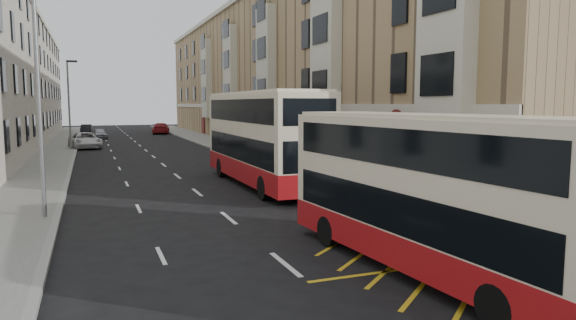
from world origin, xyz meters
name	(u,v)px	position (x,y,z in m)	size (l,w,h in m)	color
pavement_right	(263,157)	(8.00, 30.00, 0.07)	(4.00, 120.00, 0.15)	slate
pavement_left	(48,165)	(-7.50, 30.00, 0.07)	(3.00, 120.00, 0.15)	slate
kerb_right	(239,158)	(6.00, 30.00, 0.07)	(0.25, 120.00, 0.15)	gray
kerb_left	(72,164)	(-6.00, 30.00, 0.07)	(0.25, 120.00, 0.15)	gray
road_markings	(141,146)	(0.00, 45.00, 0.01)	(10.00, 110.00, 0.01)	silver
terrace_right	(278,74)	(14.88, 45.38, 7.52)	(10.75, 79.00, 15.25)	tan
guard_railing	(438,204)	(6.25, 5.75, 0.86)	(0.06, 6.56, 1.01)	red
street_lamp_near	(40,93)	(-6.35, 12.00, 4.64)	(0.93, 0.18, 8.00)	gray
street_lamp_far	(69,100)	(-6.35, 42.00, 4.64)	(0.93, 0.18, 8.00)	gray
double_decker_front	(428,193)	(3.10, 2.10, 2.04)	(3.02, 10.20, 4.02)	beige
double_decker_rear	(263,138)	(3.62, 16.81, 2.48)	(2.85, 12.25, 4.88)	beige
pedestrian_mid	(565,214)	(8.23, 2.44, 1.04)	(0.87, 0.68, 1.79)	black
pedestrian_far	(421,188)	(7.06, 7.89, 1.05)	(1.06, 0.44, 1.80)	black
white_van	(85,140)	(-5.20, 44.37, 0.77)	(2.54, 5.51, 1.53)	silver
car_silver	(100,134)	(-3.63, 57.98, 0.63)	(1.50, 3.73, 1.27)	#97999E
car_dark	(86,129)	(-5.20, 70.15, 0.66)	(1.41, 4.03, 1.33)	black
car_red	(161,128)	(4.73, 66.30, 0.78)	(2.18, 5.36, 1.55)	maroon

